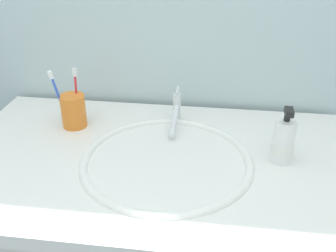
{
  "coord_description": "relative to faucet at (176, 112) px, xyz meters",
  "views": [
    {
      "loc": [
        0.16,
        -0.87,
        1.47
      ],
      "look_at": [
        0.04,
        0.02,
        0.98
      ],
      "focal_mm": 42.11,
      "sensor_mm": 36.0,
      "label": 1
    }
  ],
  "objects": [
    {
      "name": "toothbrush_cup",
      "position": [
        -0.31,
        -0.05,
        0.01
      ],
      "size": [
        0.07,
        0.07,
        0.1
      ],
      "primitive_type": "cylinder",
      "color": "orange",
      "rests_on": "vanity_counter"
    },
    {
      "name": "toothbrush_red",
      "position": [
        -0.3,
        -0.03,
        0.06
      ],
      "size": [
        0.01,
        0.02,
        0.17
      ],
      "color": "red",
      "rests_on": "toothbrush_cup"
    },
    {
      "name": "toothbrush_blue",
      "position": [
        -0.34,
        -0.07,
        0.07
      ],
      "size": [
        0.05,
        0.02,
        0.18
      ],
      "color": "blue",
      "rests_on": "toothbrush_cup"
    },
    {
      "name": "soap_dispenser",
      "position": [
        0.3,
        -0.17,
        0.02
      ],
      "size": [
        0.06,
        0.06,
        0.16
      ],
      "color": "white",
      "rests_on": "vanity_counter"
    },
    {
      "name": "tiled_wall_back",
      "position": [
        -0.04,
        0.17,
        0.27
      ],
      "size": [
        2.3,
        0.04,
        2.4
      ],
      "primitive_type": "cube",
      "color": "silver",
      "rests_on": "ground"
    },
    {
      "name": "sink_basin",
      "position": [
        0.0,
        -0.21,
        -0.09
      ],
      "size": [
        0.46,
        0.46,
        0.13
      ],
      "color": "white",
      "rests_on": "vanity_counter"
    },
    {
      "name": "faucet",
      "position": [
        0.0,
        0.0,
        0.0
      ],
      "size": [
        0.02,
        0.18,
        0.1
      ],
      "color": "silver",
      "rests_on": "sink_basin"
    }
  ]
}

